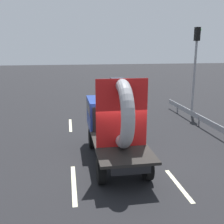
{
  "coord_description": "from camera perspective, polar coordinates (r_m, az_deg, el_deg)",
  "views": [
    {
      "loc": [
        -2.15,
        -10.04,
        4.8
      ],
      "look_at": [
        -0.23,
        1.46,
        1.92
      ],
      "focal_mm": 43.35,
      "sensor_mm": 36.0,
      "label": 1
    }
  ],
  "objects": [
    {
      "name": "lane_dash_right_far",
      "position": [
        17.77,
        3.05,
        -1.78
      ],
      "size": [
        0.16,
        2.65,
        0.01
      ],
      "primitive_type": "cube",
      "rotation": [
        0.0,
        0.0,
        1.57
      ],
      "color": "beige",
      "rests_on": "ground_plane"
    },
    {
      "name": "distant_sedan",
      "position": [
        30.43,
        1.18,
        6.09
      ],
      "size": [
        1.63,
        3.8,
        1.24
      ],
      "color": "black",
      "rests_on": "ground_plane"
    },
    {
      "name": "flatbed_truck",
      "position": [
        11.69,
        0.32,
        -1.61
      ],
      "size": [
        2.02,
        5.6,
        3.66
      ],
      "color": "black",
      "rests_on": "ground_plane"
    },
    {
      "name": "ground_plane",
      "position": [
        11.33,
        2.42,
        -11.17
      ],
      "size": [
        120.0,
        120.0,
        0.0
      ],
      "primitive_type": "plane",
      "color": "black"
    },
    {
      "name": "lane_dash_left_near",
      "position": [
        10.04,
        -8.06,
        -14.79
      ],
      "size": [
        0.16,
        2.88,
        0.01
      ],
      "primitive_type": "cube",
      "rotation": [
        0.0,
        0.0,
        1.57
      ],
      "color": "beige",
      "rests_on": "ground_plane"
    },
    {
      "name": "lane_dash_right_near",
      "position": [
        10.15,
        13.86,
        -14.73
      ],
      "size": [
        0.16,
        2.33,
        0.01
      ],
      "primitive_type": "cube",
      "rotation": [
        0.0,
        0.0,
        1.57
      ],
      "color": "beige",
      "rests_on": "ground_plane"
    },
    {
      "name": "guardrail",
      "position": [
        15.82,
        20.63,
        -2.68
      ],
      "size": [
        0.1,
        13.22,
        0.71
      ],
      "color": "gray",
      "rests_on": "ground_plane"
    },
    {
      "name": "traffic_light",
      "position": [
        19.8,
        17.2,
        10.66
      ],
      "size": [
        0.42,
        0.36,
        5.99
      ],
      "color": "gray",
      "rests_on": "ground_plane"
    },
    {
      "name": "lane_dash_left_far",
      "position": [
        16.9,
        -8.76,
        -2.75
      ],
      "size": [
        0.16,
        2.69,
        0.01
      ],
      "primitive_type": "cube",
      "rotation": [
        0.0,
        0.0,
        1.57
      ],
      "color": "beige",
      "rests_on": "ground_plane"
    }
  ]
}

